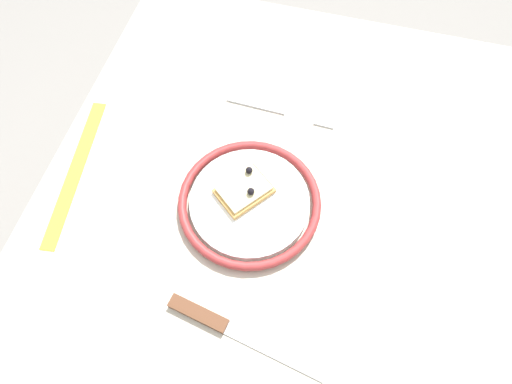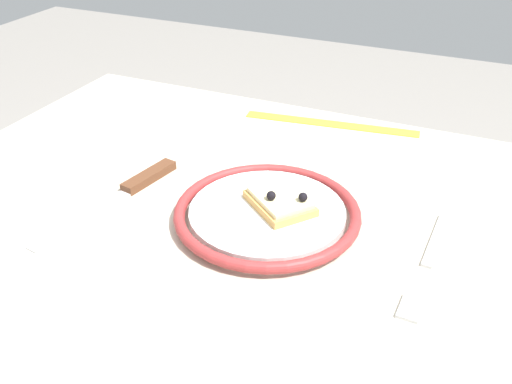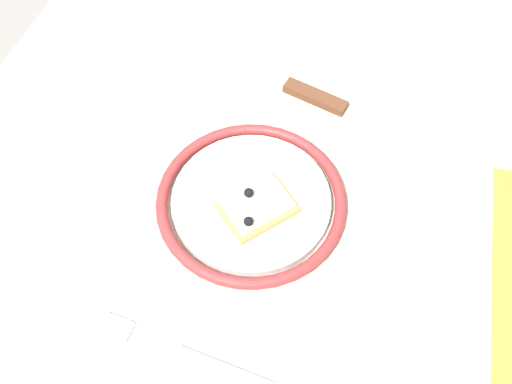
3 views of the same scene
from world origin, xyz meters
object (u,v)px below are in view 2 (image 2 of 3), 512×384
object	(u,v)px
plate	(267,214)
fork	(427,263)
dining_table	(247,292)
measuring_tape	(333,124)
knife	(132,187)
pizza_slice_near	(280,201)

from	to	relation	value
plate	fork	world-z (taller)	plate
dining_table	measuring_tape	size ratio (longest dim) A/B	3.36
knife	dining_table	bearing A→B (deg)	172.33
dining_table	knife	size ratio (longest dim) A/B	4.00
plate	fork	distance (m)	0.20
dining_table	plate	bearing A→B (deg)	-113.59
fork	knife	bearing A→B (deg)	0.02
fork	dining_table	bearing A→B (deg)	6.63
measuring_tape	knife	bearing A→B (deg)	51.76
knife	measuring_tape	xyz separation A→B (m)	(-0.18, -0.31, -0.00)
dining_table	plate	xyz separation A→B (m)	(-0.01, -0.03, 0.11)
knife	pizza_slice_near	bearing A→B (deg)	-174.77
plate	knife	xyz separation A→B (m)	(0.19, 0.01, -0.01)
dining_table	pizza_slice_near	distance (m)	0.13
knife	measuring_tape	bearing A→B (deg)	-120.74
dining_table	pizza_slice_near	world-z (taller)	pizza_slice_near
dining_table	plate	size ratio (longest dim) A/B	4.19
dining_table	measuring_tape	world-z (taller)	measuring_tape
plate	pizza_slice_near	xyz separation A→B (m)	(-0.01, -0.01, 0.01)
dining_table	fork	distance (m)	0.23
dining_table	fork	xyz separation A→B (m)	(-0.21, -0.02, 0.10)
knife	measuring_tape	world-z (taller)	knife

